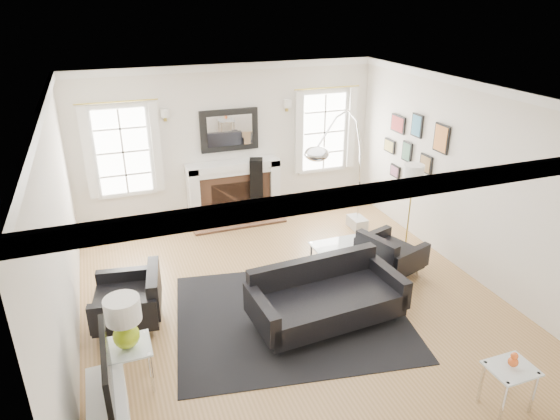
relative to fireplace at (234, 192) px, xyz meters
name	(u,v)px	position (x,y,z in m)	size (l,w,h in m)	color
floor	(289,296)	(0.00, -2.79, -0.54)	(6.00, 6.00, 0.00)	#9A7040
back_wall	(229,143)	(0.00, 0.21, 0.86)	(5.50, 0.04, 2.80)	silver
front_wall	(431,346)	(0.00, -5.79, 0.86)	(5.50, 0.04, 2.80)	silver
left_wall	(59,237)	(-2.75, -2.79, 0.86)	(0.04, 6.00, 2.80)	silver
right_wall	(465,179)	(2.75, -2.79, 0.86)	(0.04, 6.00, 2.80)	silver
ceiling	(291,94)	(0.00, -2.79, 2.26)	(5.50, 6.00, 0.02)	white
crown_molding	(291,99)	(0.00, -2.79, 2.20)	(5.50, 6.00, 0.12)	white
fireplace	(234,192)	(0.00, 0.00, 0.00)	(1.70, 0.69, 1.11)	white
mantel_mirror	(229,130)	(0.00, 0.16, 1.11)	(1.05, 0.07, 0.75)	black
window_left	(123,151)	(-1.85, 0.16, 0.92)	(1.24, 0.15, 1.62)	white
window_right	(324,132)	(1.85, 0.16, 0.92)	(1.24, 0.15, 1.62)	white
gallery_wall	(413,147)	(2.72, -1.50, 0.99)	(0.04, 1.73, 1.29)	black
tv_unit	(109,414)	(-2.44, -4.49, -0.21)	(0.35, 1.00, 1.09)	white
area_rug	(292,316)	(-0.14, -3.24, -0.54)	(2.94, 2.45, 0.01)	black
sofa	(324,298)	(0.22, -3.46, -0.20)	(1.99, 1.02, 0.63)	black
armchair_left	(132,301)	(-2.09, -2.68, -0.20)	(0.94, 1.01, 0.61)	black
armchair_right	(388,255)	(1.60, -2.74, -0.22)	(0.97, 1.03, 0.57)	black
coffee_table	(348,252)	(1.04, -2.53, -0.17)	(0.90, 0.90, 0.40)	silver
side_table_left	(129,354)	(-2.20, -3.80, -0.13)	(0.46, 0.46, 0.51)	silver
nesting_table	(510,376)	(1.33, -5.44, -0.15)	(0.46, 0.39, 0.50)	silver
gourd_lamp	(124,320)	(-2.20, -3.80, 0.30)	(0.36, 0.36, 0.58)	#B7DC1B
orange_vase	(513,360)	(1.33, -5.44, 0.05)	(0.10, 0.10, 0.16)	#DD541C
arc_floor_lamp	(341,175)	(1.26, -1.74, 0.74)	(1.67, 1.55, 2.37)	silver
stick_floor_lamp	(413,178)	(2.20, -2.30, 0.78)	(0.31, 0.31, 1.52)	gold
speaker_tower	(257,189)	(0.39, -0.14, 0.04)	(0.23, 0.23, 1.16)	black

